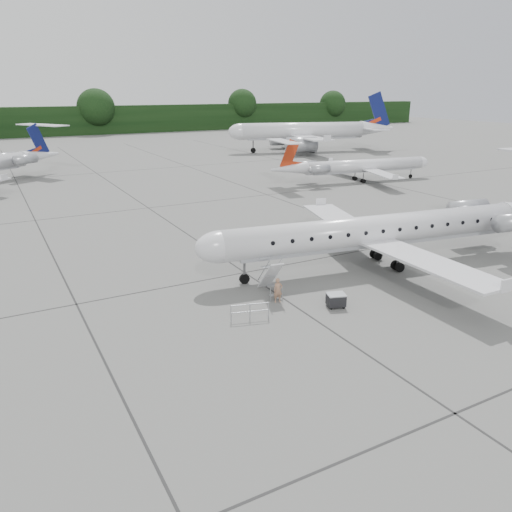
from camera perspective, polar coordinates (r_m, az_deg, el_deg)
ground at (r=34.94m, az=13.41°, el=-3.20°), size 320.00×320.00×0.00m
treeline at (r=155.69m, az=-20.96°, el=14.21°), size 260.00×4.00×8.00m
main_regional_jet at (r=37.37m, az=13.73°, el=4.50°), size 33.38×26.21×7.81m
airstair at (r=32.01m, az=1.64°, el=-2.36°), size 1.19×2.46×2.45m
passenger at (r=31.02m, az=2.53°, el=-3.94°), size 0.65×0.51×1.57m
safety_railing at (r=28.74m, az=-0.70°, el=-6.45°), size 2.14×0.66×1.00m
baggage_cart at (r=30.83m, az=9.13°, el=-4.98°), size 1.27×1.15×0.92m
bg_narrowbody at (r=107.91m, az=5.34°, el=14.95°), size 38.85×32.55×11.98m
bg_regional_right at (r=73.91m, az=12.40°, el=10.73°), size 26.04×20.45×6.23m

